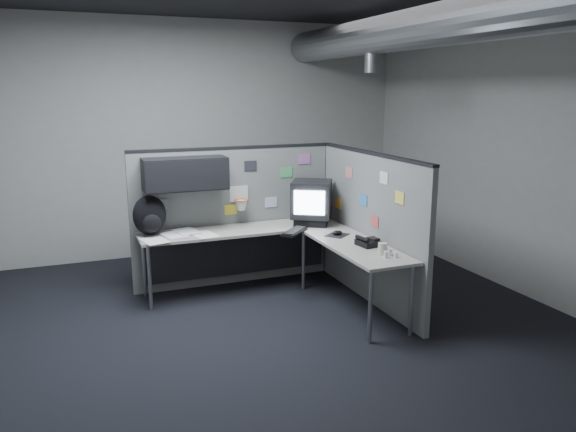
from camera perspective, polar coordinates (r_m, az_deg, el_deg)
name	(u,v)px	position (r m, az deg, el deg)	size (l,w,h in m)	color
room	(335,108)	(5.50, 4.80, 10.91)	(5.62, 5.62, 3.22)	black
partition_back	(223,203)	(6.50, -6.66, 1.36)	(2.44, 0.42, 1.63)	slate
partition_right	(369,227)	(6.12, 8.26, -1.10)	(0.07, 2.23, 1.63)	slate
desk	(271,243)	(6.21, -1.72, -2.73)	(2.31, 2.11, 0.73)	#9E9B8F
monitor	(312,202)	(6.53, 2.41, 1.45)	(0.61, 0.61, 0.51)	black
keyboard	(294,231)	(6.15, 0.65, -1.58)	(0.40, 0.40, 0.04)	black
mouse	(337,234)	(6.08, 5.03, -1.80)	(0.31, 0.30, 0.05)	black
phone	(368,242)	(5.71, 8.11, -2.64)	(0.22, 0.24, 0.10)	black
bottles	(388,253)	(5.38, 10.16, -3.68)	(0.13, 0.17, 0.08)	silver
cup	(382,249)	(5.41, 9.57, -3.31)	(0.08, 0.08, 0.12)	beige
papers	(180,235)	(6.14, -10.89, -1.93)	(0.84, 0.63, 0.01)	white
backpack	(150,216)	(6.20, -13.87, 0.00)	(0.42, 0.41, 0.43)	black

